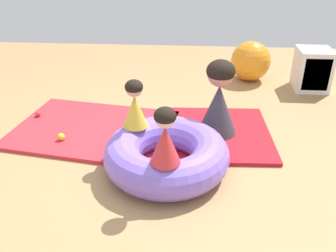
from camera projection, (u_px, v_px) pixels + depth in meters
ground_plane at (152, 163)px, 3.49m from camera, size 8.00×8.00×0.00m
gym_mat_far_right at (94, 129)px, 4.03m from camera, size 1.86×1.47×0.04m
gym_mat_center_rear at (216, 133)px, 3.95m from camera, size 1.18×1.23×0.04m
inflatable_cushion at (166, 154)px, 3.31m from camera, size 1.14×1.14×0.34m
child_in_yellow at (135, 104)px, 3.33m from camera, size 0.32×0.32×0.46m
child_in_red at (165, 137)px, 2.79m from camera, size 0.31×0.31×0.48m
adult_seated at (219, 99)px, 3.76m from camera, size 0.56×0.56×0.80m
play_ball_yellow at (61, 137)px, 3.77m from camera, size 0.08×0.08×0.08m
play_ball_red at (38, 114)px, 4.25m from camera, size 0.06×0.06×0.06m
play_ball_pink at (149, 124)px, 3.99m from camera, size 0.10×0.10×0.10m
play_ball_blue at (162, 112)px, 4.26m from camera, size 0.09×0.09×0.09m
exercise_ball_large at (251, 61)px, 5.28m from camera, size 0.57×0.57×0.57m
storage_cube at (313, 70)px, 4.96m from camera, size 0.44×0.44×0.56m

